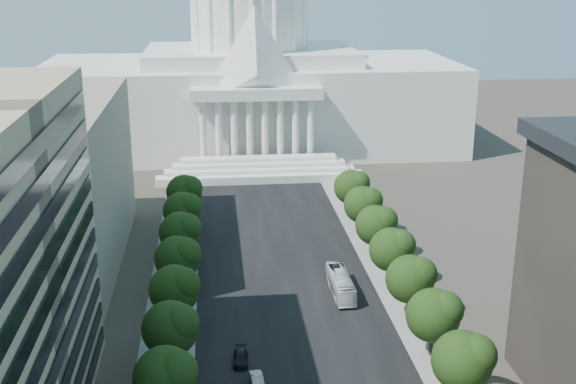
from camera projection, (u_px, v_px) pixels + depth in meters
name	position (u px, v px, depth m)	size (l,w,h in m)	color
road_asphalt	(282.00, 273.00, 128.16)	(30.00, 260.00, 0.01)	black
sidewalk_left	(175.00, 278.00, 126.25)	(8.00, 260.00, 0.02)	gray
sidewalk_right	(387.00, 269.00, 130.07)	(8.00, 260.00, 0.02)	gray
capitol	(251.00, 79.00, 211.98)	(120.00, 56.00, 73.00)	white
office_block_left_far	(8.00, 185.00, 128.25)	(38.00, 52.00, 30.00)	gray
tree_l_d	(168.00, 376.00, 84.45)	(7.79, 7.60, 9.97)	#33261C
tree_l_e	(172.00, 327.00, 95.82)	(7.79, 7.60, 9.97)	#33261C
tree_l_f	(176.00, 289.00, 107.18)	(7.79, 7.60, 9.97)	#33261C
tree_l_g	(179.00, 257.00, 118.55)	(7.79, 7.60, 9.97)	#33261C
tree_l_h	(182.00, 231.00, 129.92)	(7.79, 7.60, 9.97)	#33261C
tree_l_i	(184.00, 210.00, 141.29)	(7.79, 7.60, 9.97)	#33261C
tree_l_j	(186.00, 191.00, 152.66)	(7.79, 7.60, 9.97)	#33261C
tree_r_d	(465.00, 359.00, 88.07)	(7.79, 7.60, 9.97)	#33261C
tree_r_e	(436.00, 314.00, 99.44)	(7.79, 7.60, 9.97)	#33261C
tree_r_f	(412.00, 278.00, 110.81)	(7.79, 7.60, 9.97)	#33261C
tree_r_g	(393.00, 248.00, 122.17)	(7.79, 7.60, 9.97)	#33261C
tree_r_h	(378.00, 224.00, 133.54)	(7.79, 7.60, 9.97)	#33261C
tree_r_i	(364.00, 204.00, 144.91)	(7.79, 7.60, 9.97)	#33261C
tree_r_j	(353.00, 186.00, 156.28)	(7.79, 7.60, 9.97)	#33261C
streetlight_c	(446.00, 317.00, 99.97)	(2.61, 0.44, 9.00)	gray
streetlight_d	(401.00, 249.00, 123.66)	(2.61, 0.44, 9.00)	gray
streetlight_e	(370.00, 203.00, 147.34)	(2.61, 0.44, 9.00)	gray
streetlight_f	(347.00, 170.00, 171.02)	(2.61, 0.44, 9.00)	gray
car_silver	(257.00, 381.00, 93.75)	(1.57, 4.50, 1.48)	#929598
car_dark_b	(241.00, 358.00, 99.38)	(2.00, 4.92, 1.43)	black
city_bus	(341.00, 284.00, 119.78)	(2.98, 12.75, 3.55)	silver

